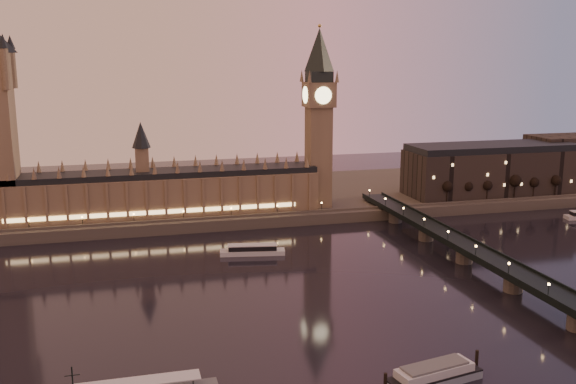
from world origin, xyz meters
The scene contains 14 objects.
ground centered at (0.00, 0.00, 0.00)m, with size 700.00×700.00×0.00m, color black.
far_embankment centered at (30.00, 165.00, 3.00)m, with size 560.00×130.00×6.00m, color #423D35.
palace_of_westminster centered at (-40.12, 120.99, 21.71)m, with size 180.00×26.62×52.00m.
big_ben centered at (53.99, 120.99, 63.95)m, with size 17.68×17.68×104.00m.
westminster_bridge centered at (91.61, 0.00, 5.52)m, with size 13.20×260.00×15.30m.
city_block centered at (194.94, 130.93, 22.24)m, with size 155.00×45.00×34.00m.
bare_tree_0 centered at (129.90, 109.00, 15.69)m, with size 6.38×6.38×12.97m.
bare_tree_1 centered at (145.05, 109.00, 15.69)m, with size 6.38×6.38×12.97m.
bare_tree_2 centered at (160.20, 109.00, 15.69)m, with size 6.38×6.38×12.97m.
bare_tree_3 centered at (175.35, 109.00, 15.69)m, with size 6.38×6.38×12.97m.
bare_tree_4 centered at (190.50, 109.00, 15.69)m, with size 6.38×6.38×12.97m.
bare_tree_5 centered at (205.65, 109.00, 15.69)m, with size 6.38×6.38×12.97m.
cruise_boat_a centered at (1.17, 55.70, 2.16)m, with size 31.30×11.75×4.90m.
moored_barge centered at (26.95, -77.96, 2.60)m, with size 33.03×13.50×6.16m.
Camera 1 is at (-56.52, -230.79, 91.55)m, focal length 40.00 mm.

